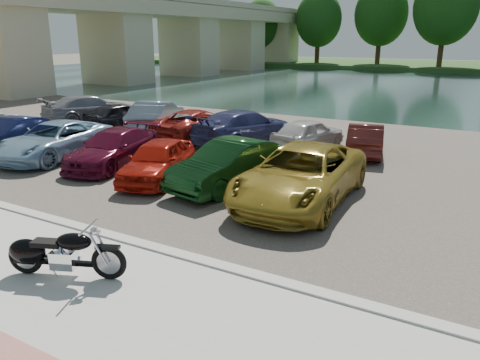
# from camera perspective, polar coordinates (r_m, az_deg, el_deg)

# --- Properties ---
(ground) EXTENTS (200.00, 200.00, 0.00)m
(ground) POSITION_cam_1_polar(r_m,az_deg,el_deg) (9.01, -18.10, -13.33)
(ground) COLOR #595447
(ground) RESTS_ON ground
(promenade) EXTENTS (60.00, 6.00, 0.10)m
(promenade) POSITION_cam_1_polar(r_m,az_deg,el_deg) (8.46, -23.28, -15.65)
(promenade) COLOR #B7B5AD
(promenade) RESTS_ON ground
(kerb) EXTENTS (60.00, 0.30, 0.14)m
(kerb) POSITION_cam_1_polar(r_m,az_deg,el_deg) (10.23, -9.82, -8.44)
(kerb) COLOR #B7B5AD
(kerb) RESTS_ON ground
(parking_lot) EXTENTS (60.00, 18.00, 0.04)m
(parking_lot) POSITION_cam_1_polar(r_m,az_deg,el_deg) (17.67, 8.99, 2.39)
(parking_lot) COLOR #433D36
(parking_lot) RESTS_ON ground
(river) EXTENTS (120.00, 40.00, 0.00)m
(river) POSITION_cam_1_polar(r_m,az_deg,el_deg) (45.64, 22.53, 10.21)
(river) COLOR #172B26
(river) RESTS_ON ground
(far_bank) EXTENTS (120.00, 24.00, 0.60)m
(far_bank) POSITION_cam_1_polar(r_m,az_deg,el_deg) (77.37, 26.02, 12.32)
(far_bank) COLOR #254619
(far_bank) RESTS_ON ground
(bridge) EXTENTS (7.00, 56.00, 8.55)m
(bridge) POSITION_cam_1_polar(r_m,az_deg,el_deg) (57.26, -6.91, 18.02)
(bridge) COLOR #C9BA8B
(bridge) RESTS_ON ground
(motorcycle) EXTENTS (2.22, 1.13, 1.05)m
(motorcycle) POSITION_cam_1_polar(r_m,az_deg,el_deg) (9.49, -21.60, -8.28)
(motorcycle) COLOR black
(motorcycle) RESTS_ON promenade
(car_1) EXTENTS (1.84, 4.11, 1.31)m
(car_1) POSITION_cam_1_polar(r_m,az_deg,el_deg) (20.80, -25.99, 4.98)
(car_1) COLOR #161B46
(car_1) RESTS_ON parking_lot
(car_2) EXTENTS (2.70, 5.05, 1.35)m
(car_2) POSITION_cam_1_polar(r_m,az_deg,el_deg) (18.90, -21.61, 4.52)
(car_2) COLOR #88ACC5
(car_2) RESTS_ON parking_lot
(car_3) EXTENTS (2.50, 4.59, 1.26)m
(car_3) POSITION_cam_1_polar(r_m,az_deg,el_deg) (17.13, -15.21, 3.78)
(car_3) COLOR #540C24
(car_3) RESTS_ON parking_lot
(car_4) EXTENTS (2.59, 4.08, 1.29)m
(car_4) POSITION_cam_1_polar(r_m,az_deg,el_deg) (15.05, -10.00, 2.40)
(car_4) COLOR #AC180B
(car_4) RESTS_ON parking_lot
(car_5) EXTENTS (2.19, 4.46, 1.41)m
(car_5) POSITION_cam_1_polar(r_m,az_deg,el_deg) (14.11, -1.21, 1.91)
(car_5) COLOR #0E3412
(car_5) RESTS_ON parking_lot
(car_6) EXTENTS (2.82, 5.66, 1.54)m
(car_6) POSITION_cam_1_polar(r_m,az_deg,el_deg) (12.91, 7.42, 0.62)
(car_6) COLOR olive
(car_6) RESTS_ON parking_lot
(car_7) EXTENTS (3.49, 5.37, 1.45)m
(car_7) POSITION_cam_1_polar(r_m,az_deg,el_deg) (26.48, -17.79, 8.29)
(car_7) COLOR gray
(car_7) RESTS_ON parking_lot
(car_8) EXTENTS (2.12, 3.90, 1.26)m
(car_8) POSITION_cam_1_polar(r_m,az_deg,el_deg) (24.46, -14.40, 7.68)
(car_8) COLOR black
(car_8) RESTS_ON parking_lot
(car_9) EXTENTS (3.14, 4.80, 1.50)m
(car_9) POSITION_cam_1_polar(r_m,az_deg,el_deg) (22.92, -10.12, 7.65)
(car_9) COLOR slate
(car_9) RESTS_ON parking_lot
(car_10) EXTENTS (2.51, 4.81, 1.29)m
(car_10) POSITION_cam_1_polar(r_m,az_deg,el_deg) (21.32, -5.12, 6.87)
(car_10) COLOR #A0231A
(car_10) RESTS_ON parking_lot
(car_11) EXTENTS (3.34, 5.38, 1.46)m
(car_11) POSITION_cam_1_polar(r_m,az_deg,el_deg) (19.97, 0.61, 6.48)
(car_11) COLOR navy
(car_11) RESTS_ON parking_lot
(car_12) EXTENTS (2.24, 3.95, 1.27)m
(car_12) POSITION_cam_1_polar(r_m,az_deg,el_deg) (19.24, 8.31, 5.62)
(car_12) COLOR silver
(car_12) RESTS_ON parking_lot
(car_13) EXTENTS (2.15, 3.90, 1.22)m
(car_13) POSITION_cam_1_polar(r_m,az_deg,el_deg) (18.76, 15.05, 4.84)
(car_13) COLOR #4D1814
(car_13) RESTS_ON parking_lot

